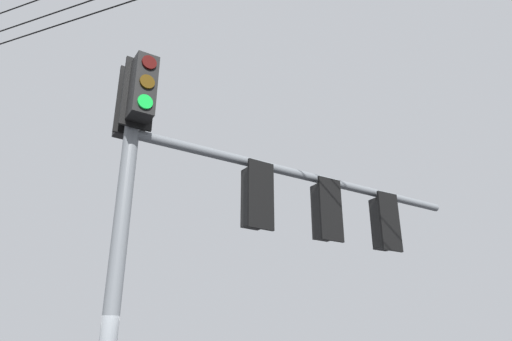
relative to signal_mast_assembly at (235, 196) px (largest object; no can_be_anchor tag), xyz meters
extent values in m
cylinder|color=slate|center=(0.82, 1.37, -1.44)|extent=(0.20, 0.20, 5.59)
cylinder|color=slate|center=(-0.73, -1.26, 0.60)|extent=(3.22, 5.33, 0.14)
cube|color=black|center=(1.08, 1.22, 1.15)|extent=(0.41, 0.41, 0.90)
cube|color=black|center=(0.93, 1.31, 1.15)|extent=(0.26, 0.40, 1.04)
cylinder|color=#360503|center=(1.22, 1.14, 1.45)|extent=(0.13, 0.19, 0.20)
cylinder|color=#3C2703|center=(1.22, 1.14, 1.15)|extent=(0.13, 0.19, 0.20)
cylinder|color=green|center=(1.22, 1.14, 0.85)|extent=(0.13, 0.19, 0.20)
cube|color=black|center=(0.56, 1.52, 1.15)|extent=(0.41, 0.41, 0.90)
cube|color=black|center=(0.70, 1.44, 1.15)|extent=(0.26, 0.40, 1.04)
cylinder|color=#360503|center=(0.42, 1.61, 1.45)|extent=(0.13, 0.19, 0.20)
cylinder|color=#3C2703|center=(0.42, 1.61, 1.15)|extent=(0.13, 0.19, 0.20)
cylinder|color=green|center=(0.42, 1.61, 0.85)|extent=(0.13, 0.19, 0.20)
cube|color=black|center=(-0.16, -0.29, 0.05)|extent=(0.41, 0.41, 0.90)
cube|color=black|center=(-0.31, -0.21, 0.05)|extent=(0.25, 0.41, 1.04)
cylinder|color=#360503|center=(-0.02, -0.37, 0.35)|extent=(0.12, 0.19, 0.20)
cylinder|color=#3C2703|center=(-0.02, -0.37, 0.05)|extent=(0.12, 0.19, 0.20)
cylinder|color=green|center=(-0.02, -0.37, -0.25)|extent=(0.12, 0.19, 0.20)
cube|color=black|center=(-0.83, -1.43, 0.05)|extent=(0.41, 0.41, 0.90)
cube|color=black|center=(-0.98, -1.34, 0.05)|extent=(0.26, 0.40, 1.04)
cylinder|color=#360503|center=(-0.69, -1.52, 0.35)|extent=(0.13, 0.19, 0.20)
cylinder|color=#3C2703|center=(-0.69, -1.52, 0.05)|extent=(0.13, 0.19, 0.20)
cylinder|color=green|center=(-0.69, -1.52, -0.25)|extent=(0.13, 0.19, 0.20)
cube|color=black|center=(-1.50, -2.58, 0.05)|extent=(0.41, 0.41, 0.90)
cube|color=black|center=(-1.65, -2.48, 0.05)|extent=(0.27, 0.39, 1.04)
cylinder|color=#360503|center=(-1.37, -2.66, 0.35)|extent=(0.13, 0.18, 0.20)
cylinder|color=#3C2703|center=(-1.37, -2.66, 0.05)|extent=(0.13, 0.18, 0.20)
cylinder|color=green|center=(-1.37, -2.66, -0.25)|extent=(0.13, 0.18, 0.20)
cylinder|color=black|center=(2.38, 1.52, 2.94)|extent=(34.50, 3.23, 0.08)
cylinder|color=black|center=(2.38, 1.52, 3.24)|extent=(34.50, 3.23, 0.08)
camera|label=1|loc=(-3.27, 5.57, -2.26)|focal=33.18mm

